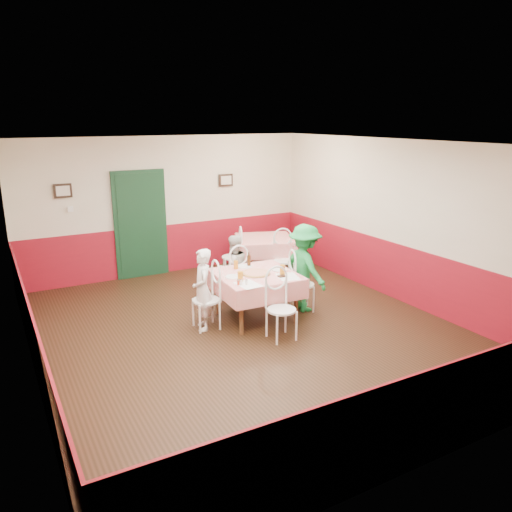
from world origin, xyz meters
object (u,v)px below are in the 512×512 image
glass_a (240,276)px  diner_far (233,269)px  main_table (256,297)px  chair_far (235,277)px  wallet (282,276)px  glass_b (282,270)px  diner_left (203,290)px  chair_near (282,310)px  chair_second_a (232,257)px  pizza (256,273)px  beer_bottle (249,260)px  second_table (265,256)px  chair_left (206,300)px  diner_right (305,268)px  glass_c (236,265)px  chair_second_b (284,261)px  chair_right (302,285)px

glass_a → diner_far: 1.23m
main_table → chair_far: bearing=87.1°
main_table → wallet: (0.27, -0.34, 0.40)m
glass_b → diner_far: size_ratio=0.13×
wallet → diner_left: 1.24m
chair_near → wallet: 0.68m
chair_near → glass_b: glass_b is taller
chair_second_a → diner_far: (-0.54, -1.14, 0.15)m
pizza → wallet: pizza is taller
pizza → wallet: (0.28, -0.31, -0.00)m
chair_near → beer_bottle: beer_bottle is taller
glass_a → diner_left: (-0.51, 0.27, -0.21)m
main_table → second_table: (1.34, 2.04, 0.00)m
glass_a → pizza: bearing=28.0°
chair_far → main_table: bearing=87.6°
second_table → glass_a: 2.89m
chair_left → diner_right: (1.75, -0.09, 0.28)m
main_table → diner_far: (0.05, 0.90, 0.22)m
glass_b → wallet: size_ratio=1.40×
diner_right → chair_far: bearing=39.3°
glass_a → diner_right: diner_right is taller
chair_near → chair_second_a: size_ratio=1.00×
second_table → glass_c: (-1.49, -1.65, 0.45)m
chair_far → glass_c: chair_far is taller
wallet → diner_far: 1.27m
chair_near → wallet: size_ratio=8.18×
chair_near → chair_second_b: same height
glass_a → glass_b: 0.74m
second_table → glass_c: 2.27m
glass_b → chair_far: bearing=105.5°
glass_a → wallet: (0.67, -0.11, -0.07)m
chair_far → pizza: size_ratio=2.07×
glass_b → wallet: bearing=-126.0°
second_table → glass_a: size_ratio=7.20×
chair_left → glass_c: (0.69, 0.35, 0.38)m
glass_b → chair_left: bearing=166.8°
glass_b → beer_bottle: beer_bottle is taller
main_table → chair_left: (-0.85, 0.04, 0.08)m
glass_b → diner_far: (-0.30, 1.13, -0.24)m
diner_far → beer_bottle: bearing=92.8°
chair_right → glass_a: size_ratio=5.79×
glass_a → second_table: bearing=52.6°
second_table → chair_right: size_ratio=1.24×
chair_second_a → glass_a: size_ratio=5.79×
diner_left → glass_a: bearing=76.9°
glass_b → chair_second_b: bearing=57.0°
chair_right → glass_a: 1.31m
glass_c → beer_bottle: bearing=3.9°
beer_bottle → chair_right: bearing=-31.0°
chair_far → diner_right: diner_right is taller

